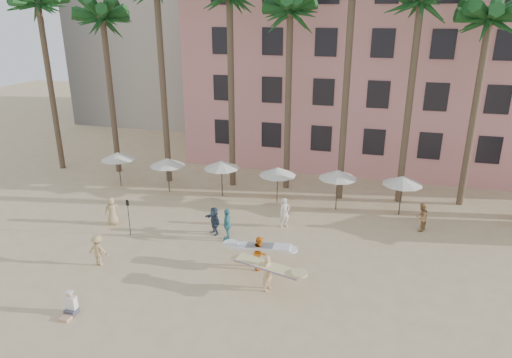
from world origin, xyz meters
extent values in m
plane|color=#D1B789|center=(0.00, 0.00, 0.00)|extent=(120.00, 120.00, 0.00)
cube|color=pink|center=(7.00, 26.00, 8.00)|extent=(35.00, 14.00, 16.00)
cylinder|color=brown|center=(-20.00, 15.00, 6.50)|extent=(0.44, 0.44, 13.00)
cylinder|color=brown|center=(-15.00, 15.50, 6.00)|extent=(0.44, 0.44, 12.00)
cylinder|color=brown|center=(-10.00, 14.50, 7.00)|extent=(0.44, 0.44, 14.00)
cylinder|color=brown|center=(-5.00, 15.00, 6.75)|extent=(0.44, 0.44, 13.50)
cylinder|color=brown|center=(-1.00, 15.50, 6.25)|extent=(0.44, 0.44, 12.50)
cylinder|color=brown|center=(3.00, 14.50, 7.25)|extent=(0.44, 0.44, 14.50)
cylinder|color=brown|center=(7.00, 15.00, 6.50)|extent=(0.44, 0.44, 13.00)
cylinder|color=brown|center=(11.00, 15.50, 6.00)|extent=(0.44, 0.44, 12.00)
cylinder|color=#332B23|center=(-13.00, 12.50, 1.25)|extent=(0.07, 0.07, 2.50)
cone|color=silver|center=(-13.00, 12.50, 2.35)|extent=(2.50, 2.50, 0.55)
cylinder|color=#332B23|center=(-9.00, 12.40, 1.20)|extent=(0.07, 0.07, 2.40)
cone|color=silver|center=(-9.00, 12.40, 2.25)|extent=(2.50, 2.50, 0.55)
cylinder|color=#332B23|center=(-5.00, 12.60, 1.25)|extent=(0.07, 0.07, 2.50)
cone|color=silver|center=(-5.00, 12.60, 2.35)|extent=(2.50, 2.50, 0.55)
cylinder|color=#332B23|center=(-1.00, 12.50, 1.20)|extent=(0.07, 0.07, 2.40)
cone|color=silver|center=(-1.00, 12.50, 2.25)|extent=(2.50, 2.50, 0.55)
cylinder|color=#332B23|center=(3.00, 12.40, 1.30)|extent=(0.07, 0.07, 2.60)
cone|color=silver|center=(3.00, 12.40, 2.45)|extent=(2.50, 2.50, 0.55)
cylinder|color=#332B23|center=(7.00, 12.60, 1.25)|extent=(0.07, 0.07, 2.50)
cone|color=silver|center=(7.00, 12.60, 2.35)|extent=(2.50, 2.50, 0.55)
imported|color=#DEB67C|center=(0.94, 2.13, 0.90)|extent=(0.59, 0.75, 1.80)
cube|color=#D9CA88|center=(0.94, 2.13, 1.26)|extent=(3.11, 1.21, 0.36)
imported|color=orange|center=(0.07, 3.95, 0.86)|extent=(0.74, 0.91, 1.73)
cube|color=white|center=(0.07, 3.95, 1.21)|extent=(3.08, 0.91, 0.31)
imported|color=#A67845|center=(8.16, 10.56, 0.87)|extent=(0.92, 1.03, 1.75)
imported|color=teal|center=(-2.49, 6.37, 0.96)|extent=(0.73, 1.21, 1.93)
imported|color=#303F54|center=(-3.48, 6.92, 0.83)|extent=(1.48, 1.39, 1.66)
imported|color=tan|center=(-9.92, 6.47, 0.89)|extent=(1.03, 0.96, 1.77)
imported|color=silver|center=(0.27, 8.91, 0.93)|extent=(0.80, 0.77, 1.85)
imported|color=tan|center=(-7.93, 2.03, 0.83)|extent=(1.10, 0.68, 1.66)
cylinder|color=black|center=(-8.12, 5.41, 1.05)|extent=(0.04, 0.04, 2.10)
cube|color=black|center=(-8.12, 5.41, 2.05)|extent=(0.18, 0.03, 0.35)
cube|color=#3F3F4C|center=(-6.74, -1.89, 0.13)|extent=(0.48, 0.45, 0.26)
cube|color=tan|center=(-6.74, -2.26, 0.06)|extent=(0.43, 0.48, 0.13)
cube|color=white|center=(-6.74, -1.84, 0.53)|extent=(0.47, 0.28, 0.59)
sphere|color=tan|center=(-6.74, -1.84, 0.96)|extent=(0.26, 0.26, 0.26)
camera|label=1|loc=(5.27, -15.64, 12.13)|focal=32.00mm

